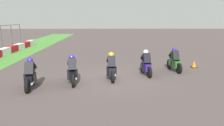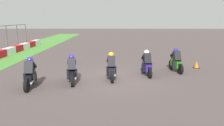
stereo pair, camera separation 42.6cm
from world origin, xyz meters
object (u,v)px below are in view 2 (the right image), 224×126
at_px(rider_lane_a, 176,62).
at_px(rider_lane_e, 30,75).
at_px(rider_lane_d, 72,71).
at_px(rider_lane_c, 111,68).
at_px(traffic_cone, 197,65).
at_px(rider_lane_b, 147,65).

distance_m(rider_lane_a, rider_lane_e, 8.71).
bearing_deg(rider_lane_d, rider_lane_a, -76.92).
xyz_separation_m(rider_lane_a, rider_lane_c, (-1.93, 4.07, 0.00)).
distance_m(rider_lane_d, traffic_cone, 8.62).
xyz_separation_m(rider_lane_a, traffic_cone, (1.03, -1.69, -0.41)).
distance_m(rider_lane_b, rider_lane_c, 2.30).
bearing_deg(traffic_cone, rider_lane_c, 117.30).
bearing_deg(rider_lane_a, rider_lane_b, 108.11).
bearing_deg(rider_lane_b, rider_lane_d, 105.47).
height_order(rider_lane_d, rider_lane_e, same).
bearing_deg(rider_lane_b, rider_lane_a, -70.58).
height_order(rider_lane_b, rider_lane_d, same).
height_order(rider_lane_a, traffic_cone, rider_lane_a).
bearing_deg(traffic_cone, rider_lane_d, 115.30).
distance_m(rider_lane_e, traffic_cone, 10.69).
bearing_deg(rider_lane_d, rider_lane_b, -78.23).
height_order(rider_lane_c, rider_lane_e, same).
xyz_separation_m(rider_lane_c, traffic_cone, (2.97, -5.75, -0.41)).
relative_size(rider_lane_e, traffic_cone, 4.34).
xyz_separation_m(rider_lane_a, rider_lane_e, (-3.50, 7.98, 0.00)).
height_order(rider_lane_d, traffic_cone, rider_lane_d).
relative_size(rider_lane_c, traffic_cone, 4.34).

